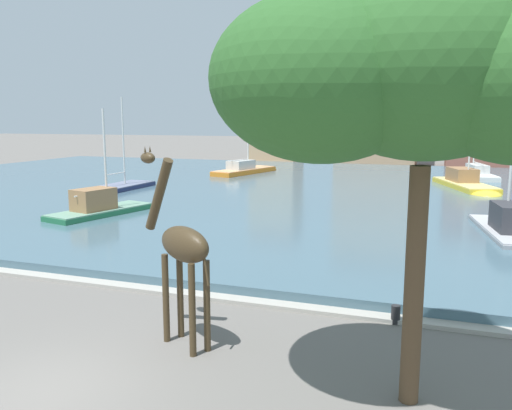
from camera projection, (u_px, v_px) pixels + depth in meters
ground_plane at (47, 392)px, 10.24m from camera, size 300.00×300.00×0.00m
harbor_water at (330, 192)px, 37.05m from camera, size 77.95×45.06×0.40m
quay_edge_coping at (185, 294)px, 15.84m from camera, size 77.95×0.50×0.12m
giraffe_statue at (181, 247)px, 12.06m from camera, size 2.51×1.66×4.70m
sailboat_yellow at (467, 186)px, 37.53m from camera, size 4.77×8.98×7.87m
sailboat_white at (472, 174)px, 45.71m from camera, size 3.62×9.79×6.59m
sailboat_green at (106, 210)px, 27.45m from camera, size 3.36×6.96×5.90m
sailboat_navy at (126, 188)px, 37.75m from camera, size 2.39×6.43×6.92m
sailboat_grey at (507, 227)px, 23.09m from camera, size 3.04×7.69×8.59m
sailboat_orange at (248, 171)px, 48.33m from camera, size 4.13×9.04×9.33m
shade_tree at (417, 74)px, 8.77m from camera, size 7.14×4.68×7.92m
mooring_bollard at (396, 314)px, 13.64m from camera, size 0.24×0.24×0.50m
townhouse_corner_house at (276, 119)px, 66.45m from camera, size 6.18×5.48×10.77m
townhouse_narrow_midrow at (378, 111)px, 60.20m from camera, size 9.11×7.69×12.51m
townhouse_end_terrace at (487, 129)px, 56.84m from camera, size 8.45×7.79×8.52m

